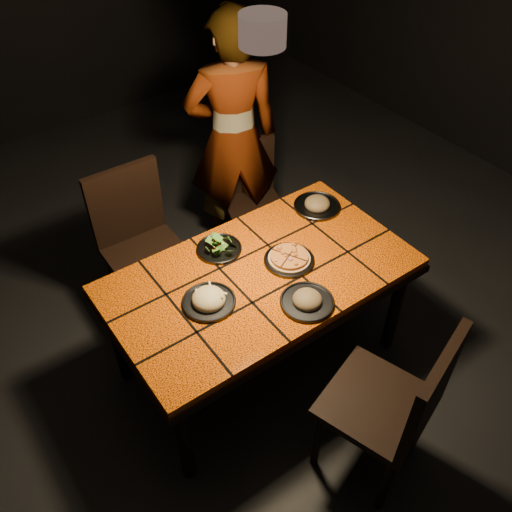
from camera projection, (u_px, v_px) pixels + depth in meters
room_shell at (262, 148)px, 2.33m from camera, size 6.04×7.04×3.08m
dining_table at (260, 283)px, 2.89m from camera, size 1.62×0.92×0.75m
chair_near at (399, 404)px, 2.44m from camera, size 0.59×0.59×1.03m
chair_far_left at (138, 236)px, 3.31m from camera, size 0.46×0.46×1.01m
chair_far_right at (251, 191)px, 3.81m from camera, size 0.49×0.49×0.85m
diner at (233, 139)px, 3.60m from camera, size 0.74×0.61×1.74m
pendant_lamp at (263, 25)px, 1.98m from camera, size 0.18×0.18×1.06m
plate_pizza at (289, 259)px, 2.89m from camera, size 0.30×0.30×0.04m
plate_pasta at (209, 300)px, 2.66m from camera, size 0.27×0.27×0.09m
plate_salad at (219, 247)px, 2.95m from camera, size 0.25×0.25×0.07m
plate_mushroom_a at (307, 300)px, 2.66m from camera, size 0.27×0.27×0.09m
plate_mushroom_b at (317, 204)px, 3.23m from camera, size 0.28×0.28×0.09m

